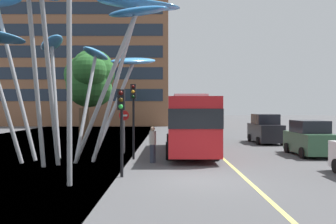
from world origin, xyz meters
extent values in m
cube|color=#4C4C4F|center=(0.00, 0.00, -0.05)|extent=(120.00, 240.00, 0.10)
cube|color=#E0D666|center=(1.80, 0.00, 0.00)|extent=(0.16, 144.00, 0.01)
cube|color=red|center=(0.12, 7.65, 1.82)|extent=(2.58, 9.72, 2.93)
cube|color=black|center=(0.12, 7.65, 2.23)|extent=(2.60, 9.82, 0.94)
cube|color=yellow|center=(0.14, 12.44, 2.98)|extent=(1.39, 0.11, 0.36)
cube|color=#B2B2B7|center=(0.12, 7.65, 3.40)|extent=(1.91, 3.41, 0.24)
cylinder|color=black|center=(1.40, 10.65, 0.48)|extent=(0.28, 0.96, 0.96)
cylinder|color=black|center=(-1.13, 10.66, 0.48)|extent=(0.28, 0.96, 0.96)
cylinder|color=black|center=(1.38, 4.97, 0.48)|extent=(0.28, 0.96, 0.96)
cylinder|color=black|center=(-1.16, 4.98, 0.48)|extent=(0.28, 0.96, 0.96)
cylinder|color=#9EA0A5|center=(-3.82, 4.29, 3.98)|extent=(2.49, 0.20, 8.01)
ellipsoid|color=#4299E0|center=(-2.67, 4.29, 7.95)|extent=(4.23, 1.40, 0.72)
cylinder|color=#9EA0A5|center=(-4.17, 6.05, 2.73)|extent=(2.28, 1.87, 5.54)
ellipsoid|color=#4299E0|center=(-3.16, 6.85, 5.45)|extent=(3.10, 2.85, 0.91)
cylinder|color=#9EA0A5|center=(-5.95, 7.14, 3.08)|extent=(0.68, 3.13, 6.24)
ellipsoid|color=#4CA3E5|center=(-5.72, 8.59, 6.15)|extent=(1.73, 3.21, 0.93)
cylinder|color=#9EA0A5|center=(-7.54, 6.30, 3.26)|extent=(1.21, 1.90, 6.57)
ellipsoid|color=#4CA3E5|center=(-8.01, 7.11, 6.51)|extent=(2.47, 3.07, 1.04)
cylinder|color=#9EA0A5|center=(-9.19, 4.98, 4.17)|extent=(2.51, 0.80, 8.40)
cylinder|color=#9EA0A5|center=(-9.21, 3.67, 3.12)|extent=(1.86, 0.60, 6.30)
cylinder|color=#9EA0A5|center=(-7.11, 2.33, 4.24)|extent=(0.61, 1.22, 8.50)
cylinder|color=#9EA0A5|center=(-6.50, 2.41, 3.95)|extent=(0.32, 2.11, 7.94)
cylinder|color=#9EA0A5|center=(-4.16, 2.99, 3.47)|extent=(3.49, 2.15, 7.03)
ellipsoid|color=#2D7FD1|center=(-2.54, 2.05, 6.94)|extent=(3.28, 2.71, 0.63)
cylinder|color=black|center=(-3.00, 0.50, 1.72)|extent=(0.12, 0.12, 3.44)
cube|color=black|center=(-3.00, 0.36, 3.04)|extent=(0.28, 0.24, 0.80)
sphere|color=#390706|center=(-3.00, 0.23, 3.30)|extent=(0.18, 0.18, 0.18)
sphere|color=#3A2707|center=(-3.00, 0.23, 3.04)|extent=(0.18, 0.18, 0.18)
sphere|color=green|center=(-3.00, 0.23, 2.78)|extent=(0.18, 0.18, 0.18)
cylinder|color=black|center=(-3.02, 5.21, 1.99)|extent=(0.12, 0.12, 3.99)
cube|color=black|center=(-3.02, 5.07, 3.59)|extent=(0.28, 0.24, 0.80)
sphere|color=#390706|center=(-3.02, 4.94, 3.85)|extent=(0.18, 0.18, 0.18)
sphere|color=orange|center=(-3.02, 4.94, 3.59)|extent=(0.18, 0.18, 0.18)
sphere|color=black|center=(-3.02, 4.94, 3.33)|extent=(0.18, 0.18, 0.18)
cube|color=#2D5138|center=(6.96, 6.69, 0.75)|extent=(1.75, 3.82, 1.14)
cube|color=black|center=(6.96, 6.69, 1.66)|extent=(1.61, 2.10, 0.70)
cylinder|color=black|center=(7.83, 7.87, 0.30)|extent=(0.20, 0.60, 0.60)
cylinder|color=black|center=(6.08, 7.87, 0.30)|extent=(0.20, 0.60, 0.60)
cylinder|color=black|center=(7.83, 5.50, 0.30)|extent=(0.20, 0.60, 0.60)
cylinder|color=black|center=(6.08, 5.50, 0.30)|extent=(0.20, 0.60, 0.60)
cube|color=black|center=(6.40, 13.67, 0.83)|extent=(1.78, 4.30, 1.30)
cube|color=black|center=(6.40, 13.67, 1.87)|extent=(1.64, 2.36, 0.78)
cylinder|color=black|center=(7.29, 15.01, 0.30)|extent=(0.20, 0.60, 0.60)
cylinder|color=black|center=(5.51, 15.01, 0.30)|extent=(0.20, 0.60, 0.60)
cylinder|color=black|center=(7.29, 12.34, 0.30)|extent=(0.20, 0.60, 0.60)
cylinder|color=black|center=(5.51, 12.34, 0.30)|extent=(0.20, 0.60, 0.60)
cylinder|color=gray|center=(-4.63, -1.01, 3.71)|extent=(0.18, 0.18, 7.42)
cylinder|color=brown|center=(-7.65, 12.77, 1.37)|extent=(0.48, 0.48, 2.74)
sphere|color=#286028|center=(-7.02, 12.52, 5.51)|extent=(2.54, 2.54, 2.54)
sphere|color=#286028|center=(-7.09, 13.81, 5.59)|extent=(3.45, 3.45, 3.45)
sphere|color=#286028|center=(-7.33, 13.51, 4.51)|extent=(3.43, 3.43, 3.43)
cylinder|color=brown|center=(-9.97, 23.85, 1.73)|extent=(0.49, 0.49, 3.47)
sphere|color=#2D6B2D|center=(-10.27, 23.52, 5.98)|extent=(3.55, 3.55, 3.55)
sphere|color=#2D6B2D|center=(-9.25, 24.69, 4.81)|extent=(3.81, 3.81, 3.81)
sphere|color=#2D6B2D|center=(-11.09, 24.69, 6.45)|extent=(2.55, 2.55, 2.55)
sphere|color=#2D6B2D|center=(-10.34, 23.65, 6.31)|extent=(3.89, 3.89, 3.89)
sphere|color=#2D6B2D|center=(-9.61, 24.51, 5.20)|extent=(2.70, 2.70, 2.70)
cylinder|color=#2D3342|center=(-1.95, 4.05, 0.46)|extent=(0.29, 0.29, 0.91)
cylinder|color=#B2A89E|center=(-1.95, 4.05, 1.25)|extent=(0.34, 0.34, 0.67)
sphere|color=tan|center=(-1.95, 4.05, 1.69)|extent=(0.22, 0.22, 0.22)
cylinder|color=gray|center=(-3.83, 7.62, 1.29)|extent=(0.08, 0.08, 2.58)
cylinder|color=red|center=(-3.83, 7.59, 2.28)|extent=(0.60, 0.03, 0.60)
cube|color=white|center=(-3.83, 7.56, 2.28)|extent=(0.40, 0.04, 0.11)
cube|color=brown|center=(-14.55, 43.20, 12.98)|extent=(26.83, 10.20, 25.95)
cube|color=#1E2838|center=(-14.55, 38.08, 4.70)|extent=(25.22, 0.08, 1.82)
cube|color=#1E2838|center=(-14.55, 38.08, 7.95)|extent=(25.22, 0.08, 1.82)
cube|color=#1E2838|center=(-14.55, 38.08, 11.19)|extent=(25.22, 0.08, 1.82)
cube|color=#1E2838|center=(-14.55, 38.08, 14.44)|extent=(25.22, 0.08, 1.82)
cube|color=#1E2838|center=(-14.55, 38.08, 17.68)|extent=(25.22, 0.08, 1.82)
camera|label=1|loc=(-1.18, -12.92, 2.71)|focal=36.51mm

